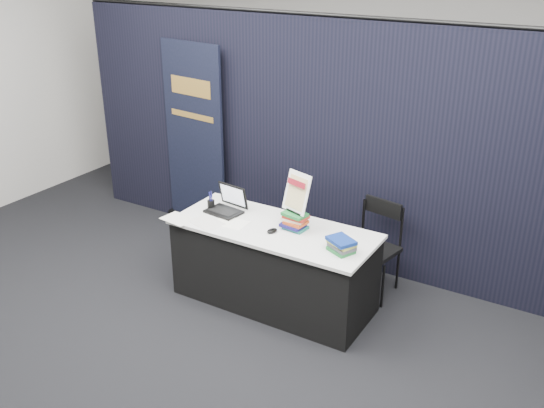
{
  "coord_description": "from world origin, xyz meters",
  "views": [
    {
      "loc": [
        2.43,
        -3.51,
        3.04
      ],
      "look_at": [
        -0.02,
        0.55,
        0.97
      ],
      "focal_mm": 40.0,
      "sensor_mm": 36.0,
      "label": 1
    }
  ],
  "objects_px": {
    "book_stack_short": "(341,245)",
    "book_stack_tall": "(295,221)",
    "info_sign": "(297,193)",
    "stacking_chair": "(375,244)",
    "pullup_banner": "(195,149)",
    "display_table": "(274,265)",
    "laptop": "(226,206)"
  },
  "relations": [
    {
      "from": "laptop",
      "to": "info_sign",
      "type": "distance_m",
      "value": 0.77
    },
    {
      "from": "pullup_banner",
      "to": "stacking_chair",
      "type": "height_order",
      "value": "pullup_banner"
    },
    {
      "from": "info_sign",
      "to": "stacking_chair",
      "type": "bearing_deg",
      "value": 64.08
    },
    {
      "from": "book_stack_tall",
      "to": "laptop",
      "type": "bearing_deg",
      "value": 179.8
    },
    {
      "from": "pullup_banner",
      "to": "stacking_chair",
      "type": "xyz_separation_m",
      "value": [
        2.28,
        -0.3,
        -0.44
      ]
    },
    {
      "from": "pullup_banner",
      "to": "display_table",
      "type": "bearing_deg",
      "value": -23.65
    },
    {
      "from": "laptop",
      "to": "stacking_chair",
      "type": "height_order",
      "value": "laptop"
    },
    {
      "from": "display_table",
      "to": "laptop",
      "type": "bearing_deg",
      "value": 173.0
    },
    {
      "from": "laptop",
      "to": "book_stack_tall",
      "type": "xyz_separation_m",
      "value": [
        0.72,
        -0.0,
        0.02
      ]
    },
    {
      "from": "book_stack_short",
      "to": "stacking_chair",
      "type": "distance_m",
      "value": 0.81
    },
    {
      "from": "laptop",
      "to": "display_table",
      "type": "bearing_deg",
      "value": 0.12
    },
    {
      "from": "laptop",
      "to": "info_sign",
      "type": "xyz_separation_m",
      "value": [
        0.72,
        0.03,
        0.27
      ]
    },
    {
      "from": "book_stack_tall",
      "to": "info_sign",
      "type": "height_order",
      "value": "info_sign"
    },
    {
      "from": "book_stack_short",
      "to": "book_stack_tall",
      "type": "bearing_deg",
      "value": 162.22
    },
    {
      "from": "book_stack_tall",
      "to": "book_stack_short",
      "type": "height_order",
      "value": "book_stack_tall"
    },
    {
      "from": "laptop",
      "to": "book_stack_short",
      "type": "relative_size",
      "value": 1.38
    },
    {
      "from": "laptop",
      "to": "pullup_banner",
      "type": "relative_size",
      "value": 0.16
    },
    {
      "from": "info_sign",
      "to": "stacking_chair",
      "type": "relative_size",
      "value": 0.41
    },
    {
      "from": "book_stack_tall",
      "to": "pullup_banner",
      "type": "bearing_deg",
      "value": 153.33
    },
    {
      "from": "book_stack_tall",
      "to": "pullup_banner",
      "type": "relative_size",
      "value": 0.1
    },
    {
      "from": "display_table",
      "to": "book_stack_tall",
      "type": "bearing_deg",
      "value": 21.22
    },
    {
      "from": "display_table",
      "to": "pullup_banner",
      "type": "height_order",
      "value": "pullup_banner"
    },
    {
      "from": "stacking_chair",
      "to": "display_table",
      "type": "bearing_deg",
      "value": -125.85
    },
    {
      "from": "laptop",
      "to": "stacking_chair",
      "type": "relative_size",
      "value": 0.39
    },
    {
      "from": "display_table",
      "to": "laptop",
      "type": "xyz_separation_m",
      "value": [
        -0.55,
        0.07,
        0.43
      ]
    },
    {
      "from": "laptop",
      "to": "book_stack_tall",
      "type": "distance_m",
      "value": 0.72
    },
    {
      "from": "book_stack_tall",
      "to": "book_stack_short",
      "type": "xyz_separation_m",
      "value": [
        0.52,
        -0.17,
        -0.02
      ]
    },
    {
      "from": "display_table",
      "to": "pullup_banner",
      "type": "bearing_deg",
      "value": 149.2
    },
    {
      "from": "info_sign",
      "to": "pullup_banner",
      "type": "distance_m",
      "value": 1.96
    },
    {
      "from": "book_stack_short",
      "to": "display_table",
      "type": "bearing_deg",
      "value": 171.61
    },
    {
      "from": "book_stack_tall",
      "to": "pullup_banner",
      "type": "xyz_separation_m",
      "value": [
        -1.76,
        0.88,
        0.1
      ]
    },
    {
      "from": "display_table",
      "to": "laptop",
      "type": "height_order",
      "value": "laptop"
    }
  ]
}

